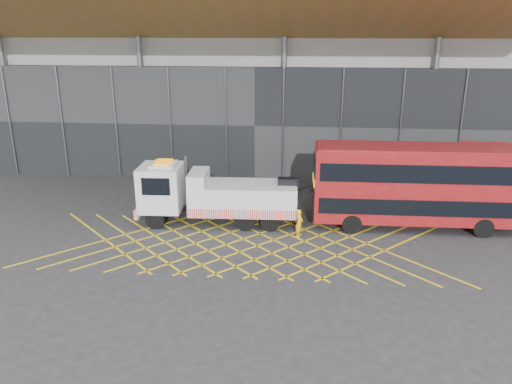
# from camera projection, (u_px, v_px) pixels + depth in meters

# --- Properties ---
(ground_plane) EXTENTS (120.00, 120.00, 0.00)m
(ground_plane) POSITION_uv_depth(u_px,v_px,m) (196.00, 243.00, 25.76)
(ground_plane) COLOR #28282B
(road_markings) EXTENTS (21.56, 7.16, 0.01)m
(road_markings) POSITION_uv_depth(u_px,v_px,m) (242.00, 245.00, 25.55)
(road_markings) COLOR yellow
(road_markings) RESTS_ON ground_plane
(construction_building) EXTENTS (55.00, 23.97, 18.00)m
(construction_building) POSITION_uv_depth(u_px,v_px,m) (262.00, 48.00, 40.12)
(construction_building) COLOR gray
(construction_building) RESTS_ON ground_plane
(recovery_truck) EXTENTS (10.49, 2.76, 3.65)m
(recovery_truck) POSITION_uv_depth(u_px,v_px,m) (212.00, 195.00, 27.95)
(recovery_truck) COLOR black
(recovery_truck) RESTS_ON ground_plane
(bus_towed) EXTENTS (11.38, 2.80, 4.61)m
(bus_towed) POSITION_uv_depth(u_px,v_px,m) (418.00, 183.00, 27.07)
(bus_towed) COLOR maroon
(bus_towed) RESTS_ON ground_plane
(worker) EXTENTS (0.51, 0.63, 1.51)m
(worker) POSITION_uv_depth(u_px,v_px,m) (299.00, 223.00, 26.44)
(worker) COLOR yellow
(worker) RESTS_ON ground_plane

